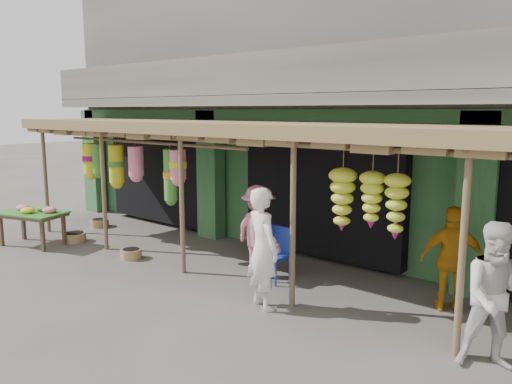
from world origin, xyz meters
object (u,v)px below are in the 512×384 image
Objects in this scene: blue_chair at (277,251)px; person_shopper at (259,231)px; person_vendor at (452,259)px; flower_table at (33,214)px; person_front at (263,248)px; person_right at (498,297)px.

person_shopper is at bearing -171.69° from blue_chair.
person_shopper reaches higher than person_vendor.
person_vendor is (8.46, 2.24, 0.09)m from flower_table.
person_front is at bearing -60.36° from blue_chair.
blue_chair is 0.55× the size of person_right.
blue_chair is 1.35m from person_front.
person_front reaches higher than flower_table.
person_right reaches higher than person_vendor.
person_right is at bearing -11.99° from flower_table.
person_front is 1.12× the size of person_shopper.
person_right reaches higher than person_shopper.
person_shopper is (5.21, 1.62, 0.12)m from flower_table.
person_shopper reaches higher than flower_table.
person_front is at bearing 157.24° from person_right.
person_vendor is (2.26, 1.73, -0.13)m from person_front.
person_right is 1.05× the size of person_shopper.
person_right is at bearing 179.88° from person_shopper.
flower_table is at bearing 24.98° from person_front.
person_right is at bearing -10.04° from blue_chair.
person_vendor is at bearing -122.24° from person_front.
person_vendor is at bearing 96.71° from person_right.
person_front is (0.59, -1.15, 0.40)m from blue_chair.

